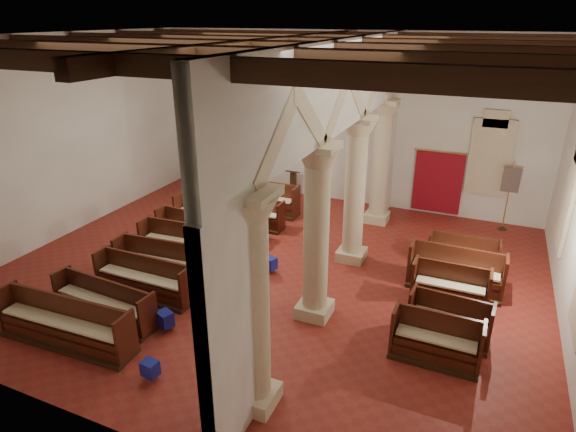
% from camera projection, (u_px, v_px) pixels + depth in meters
% --- Properties ---
extents(floor, '(14.00, 14.00, 0.00)m').
position_uv_depth(floor, '(272.00, 270.00, 13.12)').
color(floor, maroon).
rests_on(floor, ground).
extents(ceiling, '(14.00, 14.00, 0.00)m').
position_uv_depth(ceiling, '(268.00, 36.00, 10.81)').
color(ceiling, '#301C10').
rests_on(ceiling, wall_back).
extents(wall_back, '(14.00, 0.02, 6.00)m').
position_uv_depth(wall_back, '(343.00, 120.00, 17.04)').
color(wall_back, white).
rests_on(wall_back, floor).
extents(wall_front, '(14.00, 0.02, 6.00)m').
position_uv_depth(wall_front, '(91.00, 275.00, 6.88)').
color(wall_front, white).
rests_on(wall_front, floor).
extents(wall_left, '(0.02, 12.00, 6.00)m').
position_uv_depth(wall_left, '(61.00, 138.00, 14.53)').
color(wall_left, white).
rests_on(wall_left, floor).
extents(ceiling_beams, '(13.80, 11.80, 0.30)m').
position_uv_depth(ceiling_beams, '(268.00, 45.00, 10.88)').
color(ceiling_beams, '#321E0F').
rests_on(ceiling_beams, wall_back).
extents(arcade, '(0.90, 11.90, 6.00)m').
position_uv_depth(arcade, '(340.00, 150.00, 11.09)').
color(arcade, beige).
rests_on(arcade, floor).
extents(window_right_b, '(0.03, 1.00, 2.20)m').
position_uv_depth(window_right_b, '(570.00, 201.00, 11.84)').
color(window_right_b, '#377C59').
rests_on(window_right_b, wall_right).
extents(window_back, '(1.00, 0.03, 2.20)m').
position_uv_depth(window_back, '(490.00, 157.00, 15.51)').
color(window_back, '#377C59').
rests_on(window_back, wall_back).
extents(pipe_organ, '(2.10, 0.85, 4.40)m').
position_uv_depth(pipe_organ, '(227.00, 155.00, 18.90)').
color(pipe_organ, '#321E0F').
rests_on(pipe_organ, floor).
extents(lectern, '(0.46, 0.47, 1.13)m').
position_uv_depth(lectern, '(293.00, 186.00, 18.21)').
color(lectern, '#3C2913').
rests_on(lectern, floor).
extents(dossal_curtain, '(1.80, 0.07, 2.17)m').
position_uv_depth(dossal_curtain, '(438.00, 182.00, 16.40)').
color(dossal_curtain, maroon).
rests_on(dossal_curtain, floor).
extents(processional_banner, '(0.52, 0.66, 2.25)m').
position_uv_depth(processional_banner, '(506.00, 207.00, 15.35)').
color(processional_banner, '#321E0F').
rests_on(processional_banner, floor).
extents(hymnal_box_a, '(0.33, 0.28, 0.31)m').
position_uv_depth(hymnal_box_a, '(150.00, 368.00, 9.12)').
color(hymnal_box_a, '#19169A').
rests_on(hymnal_box_a, floor).
extents(hymnal_box_b, '(0.42, 0.38, 0.34)m').
position_uv_depth(hymnal_box_b, '(165.00, 319.00, 10.57)').
color(hymnal_box_b, navy).
rests_on(hymnal_box_b, floor).
extents(hymnal_box_c, '(0.40, 0.36, 0.33)m').
position_uv_depth(hymnal_box_c, '(270.00, 263.00, 12.97)').
color(hymnal_box_c, navy).
rests_on(hymnal_box_c, floor).
extents(tube_heater_a, '(1.10, 0.29, 0.11)m').
position_uv_depth(tube_heater_a, '(104.00, 339.00, 10.08)').
color(tube_heater_a, white).
rests_on(tube_heater_a, floor).
extents(tube_heater_b, '(1.13, 0.31, 0.11)m').
position_uv_depth(tube_heater_b, '(128.00, 308.00, 11.15)').
color(tube_heater_b, white).
rests_on(tube_heater_b, floor).
extents(nave_pew_0, '(3.23, 0.83, 1.05)m').
position_uv_depth(nave_pew_0, '(66.00, 329.00, 10.09)').
color(nave_pew_0, '#321E0F').
rests_on(nave_pew_0, floor).
extents(nave_pew_1, '(2.71, 0.81, 0.95)m').
position_uv_depth(nave_pew_1, '(105.00, 307.00, 10.91)').
color(nave_pew_1, '#321E0F').
rests_on(nave_pew_1, floor).
extents(nave_pew_2, '(2.61, 0.70, 1.03)m').
position_uv_depth(nave_pew_2, '(144.00, 284.00, 11.82)').
color(nave_pew_2, '#321E0F').
rests_on(nave_pew_2, floor).
extents(nave_pew_3, '(3.11, 0.95, 1.13)m').
position_uv_depth(nave_pew_3, '(171.00, 271.00, 12.35)').
color(nave_pew_3, '#321E0F').
rests_on(nave_pew_3, floor).
extents(nave_pew_4, '(3.31, 0.91, 1.09)m').
position_uv_depth(nave_pew_4, '(194.00, 250.00, 13.45)').
color(nave_pew_4, '#321E0F').
rests_on(nave_pew_4, floor).
extents(nave_pew_5, '(2.94, 0.87, 1.04)m').
position_uv_depth(nave_pew_5, '(200.00, 237.00, 14.32)').
color(nave_pew_5, '#321E0F').
rests_on(nave_pew_5, floor).
extents(nave_pew_6, '(3.12, 0.81, 1.09)m').
position_uv_depth(nave_pew_6, '(219.00, 222.00, 15.29)').
color(nave_pew_6, '#321E0F').
rests_on(nave_pew_6, floor).
extents(nave_pew_7, '(2.64, 0.67, 0.97)m').
position_uv_depth(nave_pew_7, '(246.00, 216.00, 15.85)').
color(nave_pew_7, '#321E0F').
rests_on(nave_pew_7, floor).
extents(nave_pew_8, '(3.33, 0.74, 1.11)m').
position_uv_depth(nave_pew_8, '(253.00, 201.00, 16.98)').
color(nave_pew_8, '#321E0F').
rests_on(nave_pew_8, floor).
extents(aisle_pew_0, '(1.75, 0.71, 1.03)m').
position_uv_depth(aisle_pew_0, '(435.00, 345.00, 9.59)').
color(aisle_pew_0, '#321E0F').
rests_on(aisle_pew_0, floor).
extents(aisle_pew_1, '(1.74, 0.77, 0.99)m').
position_uv_depth(aisle_pew_1, '(449.00, 325.00, 10.26)').
color(aisle_pew_1, '#321E0F').
rests_on(aisle_pew_1, floor).
extents(aisle_pew_2, '(1.77, 0.70, 1.03)m').
position_uv_depth(aisle_pew_2, '(449.00, 292.00, 11.46)').
color(aisle_pew_2, '#321E0F').
rests_on(aisle_pew_2, floor).
extents(aisle_pew_3, '(2.30, 0.77, 1.13)m').
position_uv_depth(aisle_pew_3, '(455.00, 277.00, 12.06)').
color(aisle_pew_3, '#321E0F').
rests_on(aisle_pew_3, floor).
extents(aisle_pew_4, '(1.84, 0.70, 1.01)m').
position_uv_depth(aisle_pew_4, '(462.00, 260.00, 12.98)').
color(aisle_pew_4, '#321E0F').
rests_on(aisle_pew_4, floor).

